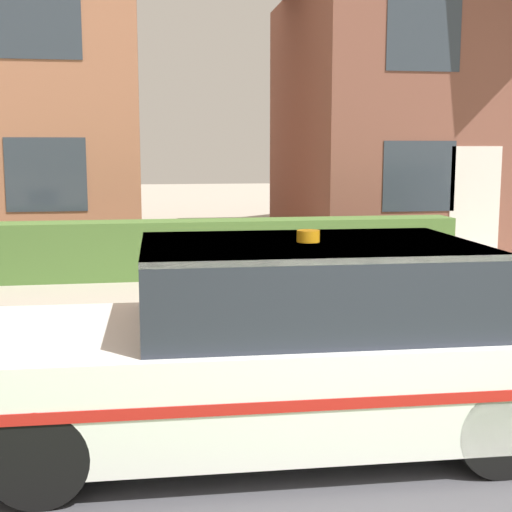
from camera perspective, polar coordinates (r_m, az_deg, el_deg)
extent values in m
cube|color=#424247|center=(6.38, 6.47, -10.17)|extent=(28.00, 5.15, 0.01)
cube|color=#4C7233|center=(11.51, -5.07, 0.58)|extent=(8.64, 0.66, 0.92)
cylinder|color=black|center=(5.77, -14.69, -9.29)|extent=(0.59, 0.21, 0.59)
cylinder|color=black|center=(4.42, -16.95, -15.02)|extent=(0.59, 0.21, 0.59)
cylinder|color=black|center=(6.10, 12.64, -8.25)|extent=(0.59, 0.21, 0.59)
cylinder|color=black|center=(4.84, 18.80, -13.00)|extent=(0.59, 0.21, 0.59)
cube|color=white|center=(5.02, 0.43, -9.23)|extent=(4.54, 1.75, 0.68)
cube|color=#232833|center=(4.92, 4.16, -2.13)|extent=(2.29, 1.54, 0.57)
cube|color=white|center=(4.88, 4.19, 0.90)|extent=(2.29, 1.54, 0.04)
cube|color=red|center=(5.80, -0.76, -6.26)|extent=(4.28, 0.10, 0.07)
cube|color=red|center=(4.23, 2.10, -11.98)|extent=(4.28, 0.10, 0.07)
cylinder|color=orange|center=(4.87, 4.20, 1.60)|extent=(0.16, 0.16, 0.08)
cube|color=#333D47|center=(13.15, -16.45, 6.26)|extent=(1.40, 0.02, 1.30)
cube|color=#333D47|center=(13.32, -16.95, 17.62)|extent=(1.40, 0.02, 1.30)
cube|color=brown|center=(17.28, 15.61, 10.62)|extent=(7.51, 6.22, 5.53)
cube|color=white|center=(14.08, 17.10, 4.11)|extent=(1.00, 0.02, 2.10)
cube|color=#333D47|center=(13.59, 12.93, 6.23)|extent=(1.40, 0.02, 1.30)
cube|color=#333D47|center=(13.74, 13.30, 16.89)|extent=(1.40, 0.02, 1.30)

